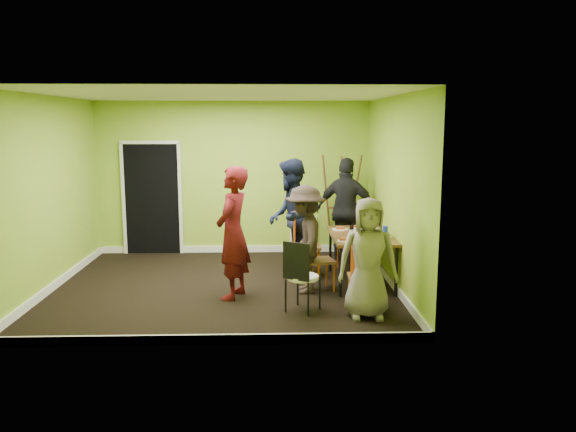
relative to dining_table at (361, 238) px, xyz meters
name	(u,v)px	position (x,y,z in m)	size (l,w,h in m)	color
ground	(225,286)	(-2.05, -0.13, -0.70)	(5.00, 5.00, 0.00)	black
room_walls	(222,221)	(-2.07, -0.09, 0.29)	(5.04, 4.54, 2.82)	#98B02D
dining_table	(361,238)	(0.00, 0.00, 0.00)	(0.90, 1.50, 0.75)	black
chair_left_far	(302,240)	(-0.87, 0.40, -0.11)	(0.45, 0.45, 1.04)	orange
chair_left_near	(315,255)	(-0.73, -0.35, -0.17)	(0.46, 0.46, 0.94)	orange
chair_back_end	(352,221)	(0.03, 1.19, 0.05)	(0.55, 0.61, 1.05)	orange
chair_front_end	(364,272)	(-0.17, -1.26, -0.18)	(0.39, 0.39, 0.91)	orange
chair_bentwood	(301,273)	(-0.98, -1.31, -0.18)	(0.50, 0.50, 0.94)	black
easel	(341,205)	(-0.08, 1.89, 0.22)	(0.74, 0.70, 1.85)	brown
plate_near_left	(340,229)	(-0.27, 0.39, 0.06)	(0.26, 0.26, 0.01)	white
plate_near_right	(344,241)	(-0.32, -0.47, 0.06)	(0.21, 0.21, 0.01)	white
plate_far_back	(359,228)	(0.04, 0.48, 0.06)	(0.22, 0.22, 0.01)	white
plate_far_front	(373,242)	(0.07, -0.57, 0.06)	(0.25, 0.25, 0.01)	white
plate_wall_back	(375,233)	(0.23, 0.09, 0.06)	(0.24, 0.24, 0.01)	white
plate_wall_front	(385,237)	(0.30, -0.24, 0.06)	(0.22, 0.22, 0.01)	white
thermos	(365,227)	(0.05, -0.04, 0.18)	(0.07, 0.07, 0.24)	white
blue_bottle	(385,232)	(0.30, -0.28, 0.14)	(0.08, 0.08, 0.18)	#1A34C7
orange_bottle	(352,229)	(-0.11, 0.23, 0.10)	(0.04, 0.04, 0.08)	orange
glass_mid	(352,229)	(-0.11, 0.23, 0.10)	(0.07, 0.07, 0.09)	black
glass_back	(360,226)	(0.04, 0.37, 0.11)	(0.07, 0.07, 0.11)	black
glass_front	(378,239)	(0.14, -0.56, 0.10)	(0.06, 0.06, 0.09)	black
cup_a	(353,233)	(-0.15, -0.13, 0.10)	(0.11, 0.11, 0.09)	white
cup_b	(374,231)	(0.20, 0.03, 0.10)	(0.10, 0.10, 0.09)	white
person_standing	(233,233)	(-1.88, -0.66, 0.22)	(0.67, 0.44, 1.84)	#530E12
person_left_far	(291,217)	(-1.04, 0.56, 0.23)	(0.90, 0.70, 1.86)	#141933
person_left_near	(305,239)	(-0.87, -0.43, 0.08)	(1.00, 0.58, 1.55)	black
person_back_end	(347,211)	(-0.05, 1.30, 0.22)	(1.07, 0.44, 1.82)	black
person_front_end	(368,258)	(-0.16, -1.52, 0.06)	(0.74, 0.48, 1.51)	gray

